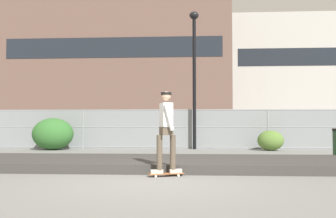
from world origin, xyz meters
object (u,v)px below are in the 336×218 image
(street_lamp, at_px, (194,62))
(skater, at_px, (166,126))
(shrub_center, at_px, (271,140))
(skateboard, at_px, (166,174))
(shrub_left, at_px, (53,134))
(parked_car_mid, at_px, (217,129))
(parked_car_near, at_px, (100,129))

(street_lamp, bearing_deg, skater, -95.14)
(skater, height_order, shrub_center, skater)
(skater, bearing_deg, skateboard, -116.57)
(street_lamp, distance_m, shrub_center, 4.92)
(skater, height_order, street_lamp, street_lamp)
(skateboard, height_order, shrub_center, shrub_center)
(shrub_left, bearing_deg, shrub_center, 0.76)
(parked_car_mid, height_order, shrub_left, parked_car_mid)
(parked_car_near, xyz_separation_m, shrub_center, (8.72, -4.51, -0.40))
(skater, relative_size, parked_car_near, 0.41)
(skateboard, bearing_deg, skater, 63.43)
(street_lamp, relative_size, parked_car_near, 1.44)
(shrub_left, xyz_separation_m, shrub_center, (9.68, 0.13, -0.27))
(skater, xyz_separation_m, shrub_center, (4.07, 7.84, -0.68))
(parked_car_mid, relative_size, shrub_left, 2.39)
(skateboard, distance_m, parked_car_near, 13.22)
(skateboard, bearing_deg, shrub_center, 62.55)
(parked_car_near, bearing_deg, shrub_center, -27.35)
(skateboard, bearing_deg, parked_car_near, 110.64)
(skater, relative_size, street_lamp, 0.29)
(street_lamp, xyz_separation_m, parked_car_mid, (1.38, 4.20, -3.18))
(parked_car_mid, bearing_deg, shrub_center, -68.26)
(street_lamp, xyz_separation_m, shrub_center, (3.31, -0.64, -3.58))
(parked_car_mid, distance_m, shrub_center, 5.23)
(parked_car_near, relative_size, parked_car_mid, 1.01)
(skateboard, distance_m, parked_car_mid, 12.88)
(skateboard, relative_size, street_lamp, 0.13)
(skater, height_order, shrub_left, skater)
(parked_car_mid, bearing_deg, skateboard, -99.58)
(skater, bearing_deg, parked_car_near, 110.64)
(shrub_center, bearing_deg, street_lamp, 169.08)
(parked_car_near, xyz_separation_m, parked_car_mid, (6.79, 0.33, 0.00))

